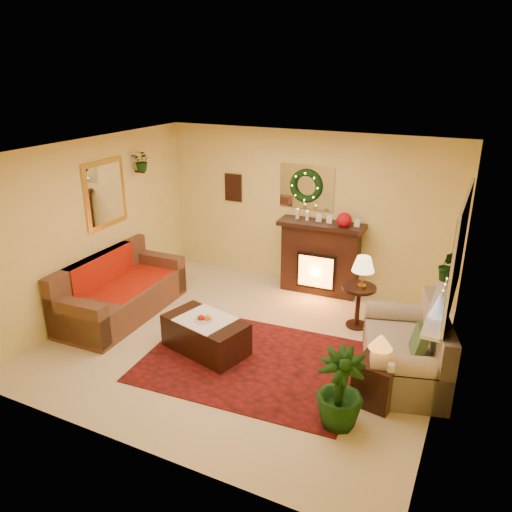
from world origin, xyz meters
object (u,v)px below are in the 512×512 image
at_px(fireplace, 320,260).
at_px(end_table_square, 376,381).
at_px(side_table_round, 358,306).
at_px(coffee_table, 206,336).
at_px(sofa, 122,288).
at_px(loveseat, 404,345).

relative_size(fireplace, end_table_square, 2.36).
height_order(side_table_round, end_table_square, side_table_round).
bearing_deg(side_table_round, coffee_table, -136.73).
relative_size(fireplace, coffee_table, 1.13).
height_order(sofa, end_table_square, sofa).
xyz_separation_m(sofa, coffee_table, (1.67, -0.35, -0.22)).
bearing_deg(fireplace, side_table_round, -48.68).
distance_m(side_table_round, coffee_table, 2.22).
distance_m(side_table_round, end_table_square, 1.75).
height_order(fireplace, side_table_round, fireplace).
relative_size(fireplace, side_table_round, 1.97).
height_order(sofa, fireplace, fireplace).
height_order(fireplace, coffee_table, fireplace).
height_order(end_table_square, coffee_table, end_table_square).
bearing_deg(sofa, side_table_round, 17.56).
distance_m(fireplace, coffee_table, 2.56).
distance_m(fireplace, side_table_round, 1.29).
distance_m(fireplace, end_table_square, 2.97).
bearing_deg(fireplace, loveseat, -50.54).
bearing_deg(fireplace, end_table_square, -61.73).
height_order(side_table_round, coffee_table, side_table_round).
bearing_deg(coffee_table, end_table_square, 11.63).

